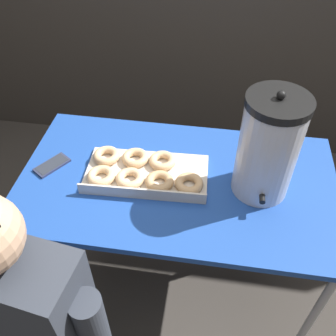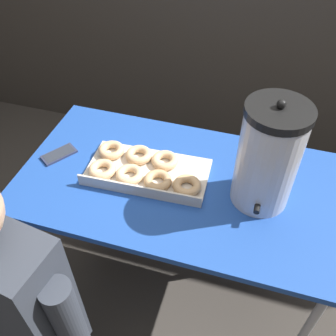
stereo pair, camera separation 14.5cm
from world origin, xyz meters
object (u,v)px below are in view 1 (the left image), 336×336
at_px(coffee_urn, 268,148).
at_px(cell_phone, 52,165).
at_px(donut_box, 143,172).
at_px(person_seated, 38,333).

relative_size(coffee_urn, cell_phone, 2.79).
bearing_deg(coffee_urn, cell_phone, -179.31).
xyz_separation_m(donut_box, person_seated, (-0.24, -0.60, -0.20)).
bearing_deg(cell_phone, donut_box, 34.08).
xyz_separation_m(donut_box, cell_phone, (-0.38, -0.00, -0.02)).
relative_size(donut_box, cell_phone, 3.17).
distance_m(donut_box, cell_phone, 0.38).
height_order(donut_box, coffee_urn, coffee_urn).
xyz_separation_m(coffee_urn, cell_phone, (-0.84, -0.01, -0.20)).
bearing_deg(cell_phone, person_seated, -42.65).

